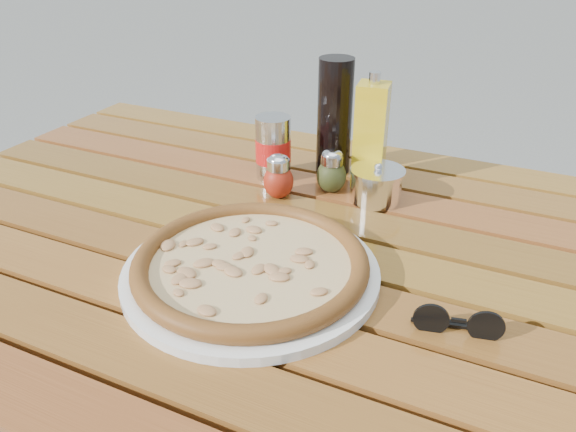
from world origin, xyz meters
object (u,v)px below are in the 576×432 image
at_px(pizza, 251,263).
at_px(soda_can, 273,148).
at_px(olive_oil_cruet, 371,135).
at_px(dark_bottle, 335,117).
at_px(plate, 251,272).
at_px(oregano_shaker, 332,172).
at_px(table, 283,278).
at_px(pepper_shaker, 278,177).
at_px(parmesan_tin, 377,184).
at_px(sunglasses, 458,323).

height_order(pizza, soda_can, soda_can).
bearing_deg(olive_oil_cruet, dark_bottle, 160.82).
xyz_separation_m(plate, oregano_shaker, (0.00, 0.30, 0.03)).
relative_size(plate, pizza, 0.82).
height_order(table, oregano_shaker, oregano_shaker).
height_order(plate, oregano_shaker, oregano_shaker).
bearing_deg(pepper_shaker, dark_bottle, 73.22).
bearing_deg(parmesan_tin, soda_can, 176.89).
bearing_deg(pizza, parmesan_tin, 73.88).
height_order(table, sunglasses, sunglasses).
xyz_separation_m(pepper_shaker, soda_can, (-0.05, 0.07, 0.02)).
relative_size(table, sunglasses, 12.73).
xyz_separation_m(pizza, oregano_shaker, (0.00, 0.30, 0.02)).
height_order(plate, dark_bottle, dark_bottle).
xyz_separation_m(plate, pepper_shaker, (-0.07, 0.24, 0.03)).
bearing_deg(pepper_shaker, parmesan_tin, 20.76).
bearing_deg(pizza, plate, -90.00).
distance_m(olive_oil_cruet, parmesan_tin, 0.10).
bearing_deg(pepper_shaker, oregano_shaker, 38.99).
bearing_deg(soda_can, table, -60.06).
bearing_deg(soda_can, sunglasses, -37.74).
distance_m(plate, parmesan_tin, 0.32).
distance_m(plate, olive_oil_cruet, 0.38).
height_order(dark_bottle, soda_can, dark_bottle).
xyz_separation_m(dark_bottle, parmesan_tin, (0.12, -0.09, -0.08)).
relative_size(plate, soda_can, 3.00).
xyz_separation_m(pepper_shaker, olive_oil_cruet, (0.13, 0.12, 0.06)).
xyz_separation_m(oregano_shaker, parmesan_tin, (0.09, -0.00, -0.01)).
bearing_deg(oregano_shaker, parmesan_tin, -0.42).
bearing_deg(sunglasses, plate, 167.50).
xyz_separation_m(table, parmesan_tin, (0.09, 0.19, 0.11)).
height_order(pepper_shaker, dark_bottle, dark_bottle).
distance_m(oregano_shaker, parmesan_tin, 0.09).
relative_size(table, parmesan_tin, 11.79).
height_order(pepper_shaker, olive_oil_cruet, olive_oil_cruet).
bearing_deg(soda_can, plate, -68.94).
bearing_deg(sunglasses, oregano_shaker, 120.40).
distance_m(table, dark_bottle, 0.34).
relative_size(table, dark_bottle, 6.36).
bearing_deg(plate, dark_bottle, 94.26).
xyz_separation_m(soda_can, sunglasses, (0.41, -0.31, -0.04)).
distance_m(pizza, pepper_shaker, 0.25).
distance_m(plate, sunglasses, 0.28).
xyz_separation_m(dark_bottle, olive_oil_cruet, (0.08, -0.03, -0.01)).
height_order(plate, pizza, pizza).
height_order(pepper_shaker, sunglasses, pepper_shaker).
bearing_deg(pizza, oregano_shaker, 89.61).
bearing_deg(plate, olive_oil_cruet, 81.89).
relative_size(pepper_shaker, soda_can, 0.68).
height_order(table, pepper_shaker, pepper_shaker).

